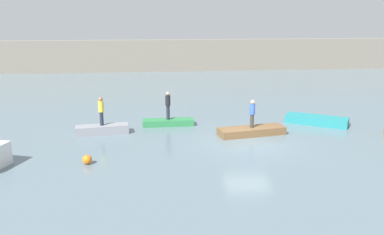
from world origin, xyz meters
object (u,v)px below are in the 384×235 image
rowboat_teal (317,120)px  person_blue_shirt (252,112)px  rowboat_grey (102,130)px  person_yellow_shirt (101,110)px  person_dark_shirt (168,104)px  mooring_buoy (87,160)px  rowboat_green (168,122)px  rowboat_brown (252,131)px

rowboat_teal → person_blue_shirt: size_ratio=2.33×
rowboat_grey → person_blue_shirt: person_blue_shirt is taller
person_yellow_shirt → person_dark_shirt: bearing=20.6°
person_dark_shirt → mooring_buoy: (-4.22, -6.61, -1.18)m
rowboat_teal → person_dark_shirt: bearing=-152.2°
rowboat_green → person_dark_shirt: person_dark_shirt is taller
rowboat_green → person_blue_shirt: size_ratio=1.95×
rowboat_green → rowboat_grey: bearing=-160.1°
person_yellow_shirt → mooring_buoy: 5.25m
rowboat_teal → person_dark_shirt: (-9.62, 0.73, 1.15)m
rowboat_green → person_dark_shirt: (0.00, 0.00, 1.21)m
person_yellow_shirt → person_blue_shirt: 8.90m
person_yellow_shirt → person_blue_shirt: size_ratio=1.02×
person_blue_shirt → mooring_buoy: person_blue_shirt is taller
rowboat_teal → person_yellow_shirt: 13.71m
person_yellow_shirt → person_dark_shirt: 4.29m
rowboat_brown → person_dark_shirt: bearing=140.6°
rowboat_grey → rowboat_green: (4.02, 1.51, -0.07)m
person_dark_shirt → rowboat_teal: bearing=-4.3°
person_blue_shirt → person_dark_shirt: 5.49m
mooring_buoy → rowboat_teal: bearing=23.0°
rowboat_grey → person_yellow_shirt: 1.22m
person_yellow_shirt → person_dark_shirt: size_ratio=0.95×
rowboat_green → person_dark_shirt: size_ratio=1.81×
rowboat_green → person_yellow_shirt: 4.49m
mooring_buoy → person_dark_shirt: bearing=57.4°
rowboat_green → rowboat_brown: size_ratio=0.82×
rowboat_grey → person_blue_shirt: (8.83, -1.15, 1.12)m
rowboat_green → rowboat_brown: rowboat_brown is taller
rowboat_teal → mooring_buoy: (-13.84, -5.88, -0.03)m
rowboat_grey → rowboat_brown: (8.83, -1.15, -0.04)m
person_yellow_shirt → person_dark_shirt: (4.02, 1.51, -0.09)m
rowboat_grey → rowboat_brown: size_ratio=0.77×
rowboat_green → rowboat_teal: bearing=-5.0°
rowboat_brown → person_dark_shirt: (-4.81, 2.66, 1.18)m
rowboat_brown → person_dark_shirt: 5.62m
rowboat_grey → mooring_buoy: 5.10m
rowboat_brown → person_blue_shirt: size_ratio=2.38×
rowboat_green → mooring_buoy: (-4.22, -6.61, 0.03)m
person_blue_shirt → person_dark_shirt: bearing=151.1°
person_yellow_shirt → rowboat_brown: bearing=-7.4°
rowboat_green → mooring_buoy: bearing=-123.3°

